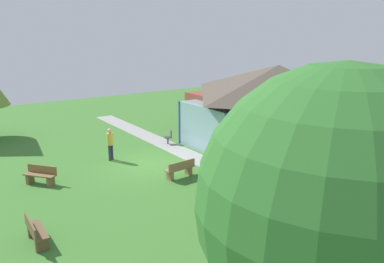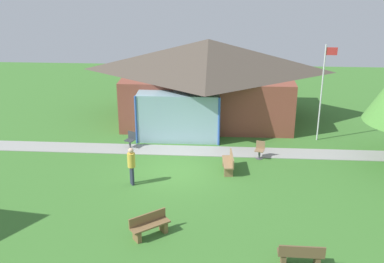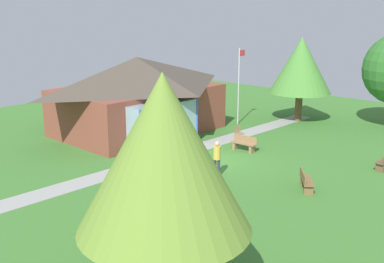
{
  "view_description": "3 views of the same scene",
  "coord_description": "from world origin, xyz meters",
  "views": [
    {
      "loc": [
        16.94,
        -9.21,
        6.7
      ],
      "look_at": [
        -0.43,
        2.88,
        1.26
      ],
      "focal_mm": 36.55,
      "sensor_mm": 36.0,
      "label": 1
    },
    {
      "loc": [
        1.94,
        -20.2,
        9.78
      ],
      "look_at": [
        0.51,
        2.88,
        0.92
      ],
      "focal_mm": 44.85,
      "sensor_mm": 36.0,
      "label": 2
    },
    {
      "loc": [
        -18.09,
        -15.09,
        7.68
      ],
      "look_at": [
        -0.5,
        1.49,
        1.44
      ],
      "focal_mm": 44.14,
      "sensor_mm": 36.0,
      "label": 3
    }
  ],
  "objects": [
    {
      "name": "flagpole",
      "position": [
        7.29,
        4.45,
        2.89
      ],
      "size": [
        0.64,
        0.08,
        5.22
      ],
      "color": "silver",
      "rests_on": "ground_plane"
    },
    {
      "name": "patio_chair_lawn_spare",
      "position": [
        3.95,
        1.8,
        0.42
      ],
      "size": [
        0.54,
        0.54,
        0.86
      ],
      "rotation": [
        0.0,
        0.0,
        2.86
      ],
      "color": "#8C6B4C",
      "rests_on": "ground_plane"
    },
    {
      "name": "visitor_strolling_lawn",
      "position": [
        -1.87,
        -1.41,
        1.02
      ],
      "size": [
        0.34,
        0.34,
        1.74
      ],
      "rotation": [
        0.0,
        0.0,
        2.04
      ],
      "color": "#2D3347",
      "rests_on": "ground_plane"
    },
    {
      "name": "patio_chair_west",
      "position": [
        -2.69,
        2.73,
        0.42
      ],
      "size": [
        0.58,
        0.58,
        0.86
      ],
      "rotation": [
        0.0,
        0.0,
        2.73
      ],
      "color": "#33383D",
      "rests_on": "ground_plane"
    },
    {
      "name": "bench_rear_near_path",
      "position": [
        2.4,
        0.21,
        0.4
      ],
      "size": [
        0.55,
        1.53,
        0.84
      ],
      "rotation": [
        0.0,
        0.0,
        1.64
      ],
      "color": "olive",
      "rests_on": "ground_plane"
    },
    {
      "name": "bench_front_right",
      "position": [
        4.68,
        -6.85,
        0.4
      ],
      "size": [
        1.51,
        0.47,
        0.84
      ],
      "rotation": [
        0.0,
        0.0,
        6.26
      ],
      "color": "brown",
      "rests_on": "ground_plane"
    },
    {
      "name": "footpath",
      "position": [
        0.0,
        2.47,
        0.01
      ],
      "size": [
        24.97,
        1.48,
        0.03
      ],
      "primitive_type": "cube",
      "rotation": [
        0.0,
        0.0,
        -0.01
      ],
      "color": "#999993",
      "rests_on": "ground_plane"
    },
    {
      "name": "pavilion",
      "position": [
        1.11,
        7.72,
        2.5
      ],
      "size": [
        10.72,
        8.37,
        4.82
      ],
      "color": "brown",
      "rests_on": "ground_plane"
    },
    {
      "name": "bench_front_center",
      "position": [
        -0.51,
        -5.38,
        0.4
      ],
      "size": [
        1.45,
        1.27,
        0.84
      ],
      "rotation": [
        0.0,
        0.0,
        3.81
      ],
      "color": "brown",
      "rests_on": "ground_plane"
    },
    {
      "name": "ground_plane",
      "position": [
        0.0,
        0.0,
        0.0
      ],
      "size": [
        44.0,
        44.0,
        0.0
      ],
      "primitive_type": "plane",
      "color": "#3D752D"
    }
  ]
}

